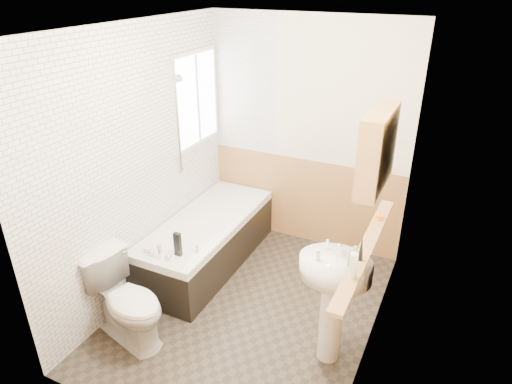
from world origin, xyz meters
TOP-DOWN VIEW (x-y plane):
  - floor at (0.00, 0.00)m, footprint 2.80×2.80m
  - ceiling at (0.00, 0.00)m, footprint 2.80×2.80m
  - wall_back at (0.00, 1.41)m, footprint 2.20×0.02m
  - wall_front at (0.00, -1.41)m, footprint 2.20×0.02m
  - wall_left at (-1.11, 0.00)m, footprint 0.02×2.80m
  - wall_right at (1.11, 0.00)m, footprint 0.02×2.80m
  - wainscot_right at (1.09, 0.00)m, footprint 0.01×2.80m
  - wainscot_front at (0.00, -1.39)m, footprint 2.20×0.01m
  - wainscot_back at (0.00, 1.39)m, footprint 2.20×0.01m
  - tile_cladding_left at (-1.09, 0.00)m, footprint 0.01×2.80m
  - tile_return_back at (-0.73, 1.39)m, footprint 0.75×0.01m
  - window at (-1.06, 0.95)m, footprint 0.03×0.79m
  - bathtub at (-0.73, 0.48)m, footprint 0.70×1.78m
  - shower_riser at (-1.04, 0.56)m, footprint 0.10×0.08m
  - toilet at (-0.76, -0.75)m, footprint 0.86×0.62m
  - sink at (0.84, -0.24)m, footprint 0.55×0.45m
  - pine_shelf at (1.04, -0.23)m, footprint 0.10×1.54m
  - medicine_cabinet at (1.01, -0.11)m, footprint 0.15×0.59m
  - foam_can at (1.04, -0.61)m, footprint 0.06×0.06m
  - green_bottle at (1.04, -0.41)m, footprint 0.05×0.05m
  - black_jar at (1.04, 0.20)m, footprint 0.08×0.08m
  - soap_bottle at (0.98, -0.30)m, footprint 0.12×0.19m
  - clear_bottle at (0.72, -0.31)m, footprint 0.04×0.04m
  - blue_gel at (-0.61, -0.19)m, footprint 0.06×0.04m
  - cream_jar at (-0.90, -0.27)m, footprint 0.10×0.10m
  - orange_bottle at (-0.48, -0.08)m, footprint 0.03×0.03m

SIDE VIEW (x-z plane):
  - floor at x=0.00m, z-range 0.00..0.00m
  - bathtub at x=-0.73m, z-range -0.06..0.62m
  - toilet at x=-0.76m, z-range 0.00..0.76m
  - wainscot_right at x=1.09m, z-range 0.00..1.00m
  - wainscot_front at x=0.00m, z-range 0.00..1.00m
  - wainscot_back at x=0.00m, z-range 0.00..1.00m
  - cream_jar at x=-0.90m, z-range 0.54..0.58m
  - orange_bottle at x=-0.48m, z-range 0.54..0.62m
  - blue_gel at x=-0.61m, z-range 0.54..0.76m
  - sink at x=0.84m, z-range 0.14..1.21m
  - soap_bottle at x=0.98m, z-range 0.95..1.03m
  - clear_bottle at x=0.72m, z-range 0.95..1.04m
  - pine_shelf at x=1.04m, z-range 1.08..1.11m
  - black_jar at x=1.04m, z-range 1.11..1.15m
  - foam_can at x=1.04m, z-range 1.11..1.28m
  - green_bottle at x=1.04m, z-range 1.11..1.30m
  - wall_back at x=0.00m, z-range 0.00..2.50m
  - wall_front at x=0.00m, z-range 0.00..2.50m
  - wall_left at x=-1.11m, z-range 0.00..2.50m
  - wall_right at x=1.11m, z-range 0.00..2.50m
  - tile_cladding_left at x=-1.09m, z-range 0.00..2.50m
  - window at x=-1.06m, z-range 1.15..2.15m
  - shower_riser at x=-1.04m, z-range 1.07..2.24m
  - tile_return_back at x=-0.73m, z-range 1.00..2.50m
  - medicine_cabinet at x=1.01m, z-range 1.53..2.06m
  - ceiling at x=0.00m, z-range 2.50..2.50m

